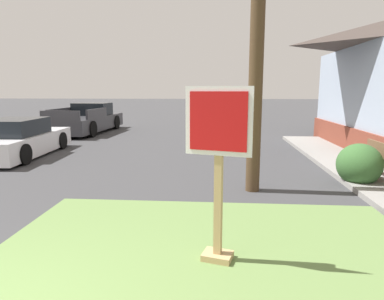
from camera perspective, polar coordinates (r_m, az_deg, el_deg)
grass_corner_patch at (r=4.01m, az=2.91°, el=-21.93°), size 5.77×5.40×0.08m
stop_sign at (r=4.05m, az=4.44°, el=-4.54°), size 0.77×0.37×2.13m
manhole_cover at (r=6.25m, az=-20.49°, el=-10.78°), size 0.70×0.70×0.02m
parked_sedan_white at (r=12.50m, az=-27.33°, el=1.52°), size 2.09×4.46×1.25m
pickup_truck_charcoal at (r=18.25m, az=-17.20°, el=4.81°), size 2.28×5.60×1.48m
shrub_by_curb at (r=8.62m, az=26.39°, el=-2.21°), size 1.00×1.00×0.97m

